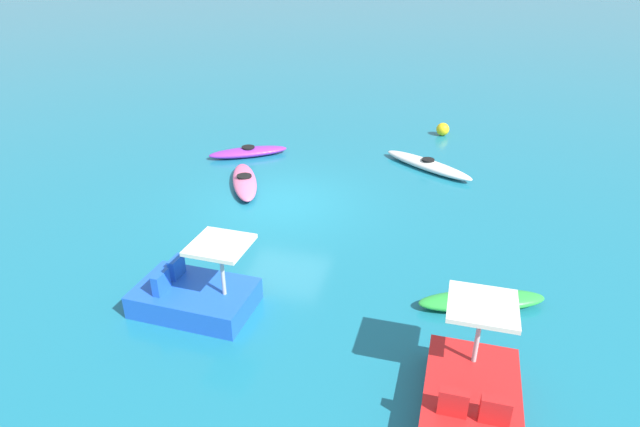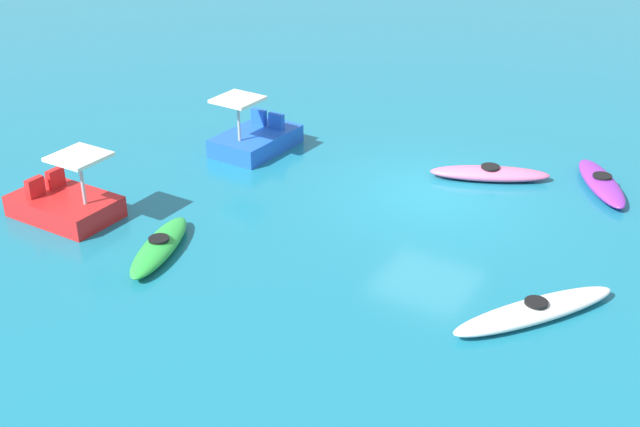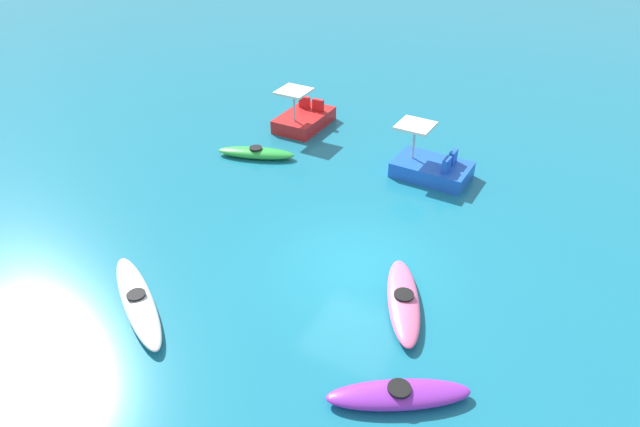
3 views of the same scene
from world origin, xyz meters
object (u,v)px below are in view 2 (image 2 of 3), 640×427
(kayak_white, at_px, (535,311))
(kayak_green, at_px, (160,246))
(kayak_purple, at_px, (601,183))
(pedal_boat_red, at_px, (65,203))
(pedal_boat_blue, at_px, (256,138))
(kayak_pink, at_px, (490,173))

(kayak_white, xyz_separation_m, kayak_green, (7.56, 1.67, 0.00))
(kayak_white, height_order, kayak_purple, same)
(kayak_purple, distance_m, kayak_green, 10.80)
(kayak_purple, bearing_deg, pedal_boat_red, 37.47)
(kayak_purple, xyz_separation_m, pedal_boat_red, (10.20, 7.81, 0.17))
(kayak_white, bearing_deg, kayak_purple, -86.86)
(kayak_white, relative_size, pedal_boat_blue, 1.33)
(kayak_green, bearing_deg, kayak_pink, -123.05)
(kayak_pink, distance_m, pedal_boat_blue, 6.35)
(kayak_white, bearing_deg, pedal_boat_blue, -24.17)
(kayak_white, distance_m, kayak_green, 7.75)
(kayak_green, bearing_deg, pedal_boat_red, -4.29)
(kayak_green, height_order, pedal_boat_blue, pedal_boat_blue)
(kayak_pink, bearing_deg, pedal_boat_blue, 12.79)
(pedal_boat_red, bearing_deg, kayak_green, 175.71)
(pedal_boat_blue, bearing_deg, kayak_purple, -165.38)
(kayak_white, relative_size, pedal_boat_red, 1.34)
(kayak_white, distance_m, pedal_boat_red, 10.65)
(kayak_green, bearing_deg, kayak_white, -167.52)
(kayak_pink, xyz_separation_m, pedal_boat_blue, (6.19, 1.41, 0.17))
(kayak_pink, height_order, kayak_white, same)
(kayak_pink, xyz_separation_m, kayak_white, (-2.90, 5.49, -0.00))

